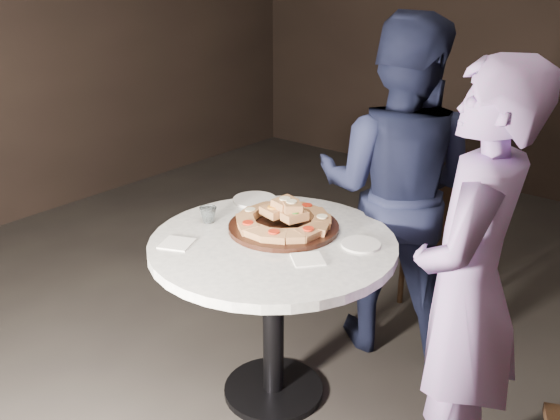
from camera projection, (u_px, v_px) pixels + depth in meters
The scene contains 12 objects.
floor at pixel (281, 381), 3.18m from camera, with size 7.00×7.00×0.00m, color black.
table at pixel (273, 271), 2.84m from camera, with size 1.47×1.47×0.84m.
serving_board at pixel (284, 227), 2.89m from camera, with size 0.51×0.51×0.02m, color black.
focaccia_pile at pixel (284, 218), 2.88m from camera, with size 0.46×0.45×0.12m.
plate_left at pixel (255, 200), 3.23m from camera, with size 0.23×0.23×0.01m, color white.
plate_right at pixel (361, 244), 2.73m from camera, with size 0.17×0.17×0.01m, color white.
water_glass at pixel (208, 215), 2.96m from camera, with size 0.08×0.08×0.08m, color silver.
napkin_near at pixel (177, 243), 2.74m from camera, with size 0.13×0.13×0.01m, color white.
napkin_far at pixel (308, 259), 2.60m from camera, with size 0.13×0.13×0.01m, color white.
chair_far at pixel (438, 229), 3.72m from camera, with size 0.50×0.52×0.87m.
diner_navy at pixel (396, 189), 3.23m from camera, with size 0.87×0.68×1.78m, color #141831.
diner_teal at pixel (468, 289), 2.32m from camera, with size 0.63×0.41×1.73m, color #866EAE.
Camera 1 is at (1.66, -2.02, 2.02)m, focal length 40.00 mm.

